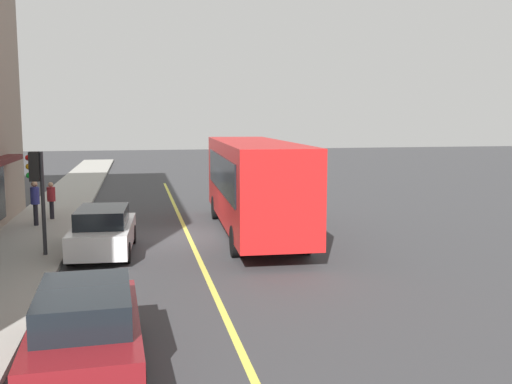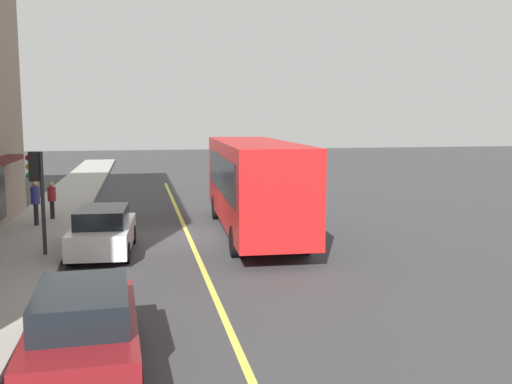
% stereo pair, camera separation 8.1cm
% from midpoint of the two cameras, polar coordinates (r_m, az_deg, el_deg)
% --- Properties ---
extents(ground, '(120.00, 120.00, 0.00)m').
position_cam_midpoint_polar(ground, '(21.70, -6.76, -4.36)').
color(ground, '#38383A').
extents(sidewalk, '(80.00, 2.92, 0.15)m').
position_cam_midpoint_polar(sidewalk, '(21.93, -21.40, -4.49)').
color(sidewalk, '#9E9B93').
rests_on(sidewalk, ground).
extents(lane_centre_stripe, '(36.00, 0.16, 0.01)m').
position_cam_midpoint_polar(lane_centre_stripe, '(21.70, -6.76, -4.35)').
color(lane_centre_stripe, '#D8D14C').
rests_on(lane_centre_stripe, ground).
extents(bus, '(11.23, 3.01, 3.50)m').
position_cam_midpoint_polar(bus, '(21.74, -0.35, 1.01)').
color(bus, red).
rests_on(bus, ground).
extents(traffic_light, '(0.30, 0.52, 3.20)m').
position_cam_midpoint_polar(traffic_light, '(18.90, -20.91, 1.26)').
color(traffic_light, '#2D2D33').
rests_on(traffic_light, sidewalk).
extents(car_maroon, '(4.36, 1.99, 1.52)m').
position_cam_midpoint_polar(car_maroon, '(10.64, -16.62, -12.92)').
color(car_maroon, maroon).
rests_on(car_maroon, ground).
extents(car_white, '(4.40, 2.06, 1.52)m').
position_cam_midpoint_polar(car_white, '(19.34, -14.92, -3.75)').
color(car_white, white).
rests_on(car_white, ground).
extents(pedestrian_waiting, '(0.34, 0.34, 1.77)m').
position_cam_midpoint_polar(pedestrian_waiting, '(24.36, -21.02, -0.62)').
color(pedestrian_waiting, black).
rests_on(pedestrian_waiting, sidewalk).
extents(pedestrian_at_corner, '(0.34, 0.34, 1.55)m').
position_cam_midpoint_polar(pedestrian_at_corner, '(25.75, -19.59, -0.48)').
color(pedestrian_at_corner, black).
rests_on(pedestrian_at_corner, sidewalk).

